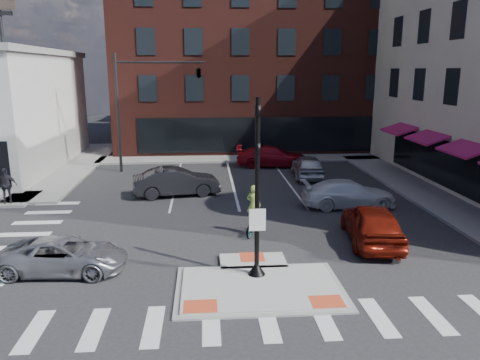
{
  "coord_description": "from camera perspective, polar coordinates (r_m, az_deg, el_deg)",
  "views": [
    {
      "loc": [
        -1.69,
        -14.3,
        6.92
      ],
      "look_at": [
        -0.1,
        6.43,
        2.0
      ],
      "focal_mm": 35.0,
      "sensor_mm": 36.0,
      "label": 1
    }
  ],
  "objects": [
    {
      "name": "building_far_right",
      "position": [
        69.14,
        4.62,
        12.51
      ],
      "size": [
        12.0,
        12.0,
        12.0
      ],
      "primitive_type": "cube",
      "color": "brown",
      "rests_on": "ground"
    },
    {
      "name": "pedestrian_b",
      "position": [
        27.04,
        -26.67,
        -0.62
      ],
      "size": [
        1.17,
        0.8,
        1.85
      ],
      "primitive_type": "imported",
      "rotation": [
        0.0,
        0.0,
        0.36
      ],
      "color": "#2F2A34",
      "rests_on": "sidewalk_nw"
    },
    {
      "name": "red_sedan",
      "position": [
        19.86,
        15.78,
        -5.12
      ],
      "size": [
        2.53,
        5.0,
        1.63
      ],
      "primitive_type": "imported",
      "rotation": [
        0.0,
        0.0,
        3.01
      ],
      "color": "maroon",
      "rests_on": "ground"
    },
    {
      "name": "sidewalk_n",
      "position": [
        37.24,
        2.93,
        2.7
      ],
      "size": [
        26.0,
        3.0,
        0.15
      ],
      "primitive_type": "cube",
      "color": "gray",
      "rests_on": "ground"
    },
    {
      "name": "white_pickup",
      "position": [
        24.71,
        13.09,
        -1.63
      ],
      "size": [
        4.82,
        2.0,
        1.39
      ],
      "primitive_type": "imported",
      "rotation": [
        0.0,
        0.0,
        1.58
      ],
      "color": "white",
      "rests_on": "ground"
    },
    {
      "name": "bg_car_silver",
      "position": [
        30.86,
        8.24,
        1.66
      ],
      "size": [
        2.14,
        4.61,
        1.53
      ],
      "primitive_type": "imported",
      "rotation": [
        0.0,
        0.0,
        3.06
      ],
      "color": "#B2B5BA",
      "rests_on": "ground"
    },
    {
      "name": "refuge_island",
      "position": [
        15.73,
        2.3,
        -12.61
      ],
      "size": [
        5.4,
        4.65,
        0.13
      ],
      "color": "gray",
      "rests_on": "ground"
    },
    {
      "name": "pedestrian_a",
      "position": [
        29.27,
        -27.26,
        0.25
      ],
      "size": [
        0.97,
        0.8,
        1.81
      ],
      "primitive_type": "imported",
      "rotation": [
        0.0,
        0.0,
        -0.14
      ],
      "color": "black",
      "rests_on": "sidewalk_nw"
    },
    {
      "name": "cyclist",
      "position": [
        20.09,
        1.66,
        -4.63
      ],
      "size": [
        1.27,
        1.81,
        2.18
      ],
      "rotation": [
        0.0,
        0.0,
        2.71
      ],
      "color": "#3F3F44",
      "rests_on": "ground"
    },
    {
      "name": "mast_arm_signal",
      "position": [
        32.36,
        -7.7,
        11.93
      ],
      "size": [
        6.1,
        2.24,
        8.0
      ],
      "color": "black",
      "rests_on": "ground"
    },
    {
      "name": "building_far_left",
      "position": [
        66.37,
        -6.51,
        11.57
      ],
      "size": [
        10.0,
        12.0,
        10.0
      ],
      "primitive_type": "cube",
      "color": "slate",
      "rests_on": "ground"
    },
    {
      "name": "signal_pole",
      "position": [
        15.48,
        2.1,
        -3.85
      ],
      "size": [
        0.6,
        0.6,
        5.98
      ],
      "color": "black",
      "rests_on": "refuge_island"
    },
    {
      "name": "building_n",
      "position": [
        46.54,
        1.45,
        14.4
      ],
      "size": [
        24.4,
        18.4,
        15.5
      ],
      "color": "#501F19",
      "rests_on": "ground"
    },
    {
      "name": "ground",
      "position": [
        15.98,
        2.19,
        -12.37
      ],
      "size": [
        120.0,
        120.0,
        0.0
      ],
      "primitive_type": "plane",
      "color": "#28282B",
      "rests_on": "ground"
    },
    {
      "name": "bg_car_red",
      "position": [
        34.24,
        3.95,
        2.91
      ],
      "size": [
        5.42,
        2.66,
        1.52
      ],
      "primitive_type": "imported",
      "rotation": [
        0.0,
        0.0,
        1.46
      ],
      "color": "maroon",
      "rests_on": "ground"
    },
    {
      "name": "bg_car_dark",
      "position": [
        26.47,
        -7.74,
        -0.2
      ],
      "size": [
        5.0,
        2.46,
        1.58
      ],
      "primitive_type": "imported",
      "rotation": [
        0.0,
        0.0,
        1.74
      ],
      "color": "#27262B",
      "rests_on": "ground"
    },
    {
      "name": "silver_suv",
      "position": [
        17.62,
        -20.67,
        -8.6
      ],
      "size": [
        4.48,
        2.29,
        1.21
      ],
      "primitive_type": "imported",
      "rotation": [
        0.0,
        0.0,
        1.51
      ],
      "color": "#AAABB1",
      "rests_on": "ground"
    },
    {
      "name": "sidewalk_e",
      "position": [
        28.17,
        22.11,
        -1.75
      ],
      "size": [
        3.0,
        24.0,
        0.15
      ],
      "primitive_type": "cube",
      "color": "gray",
      "rests_on": "ground"
    }
  ]
}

